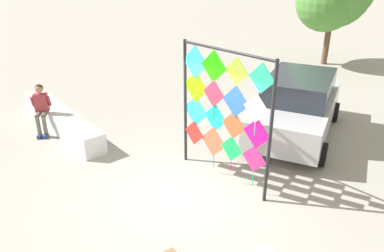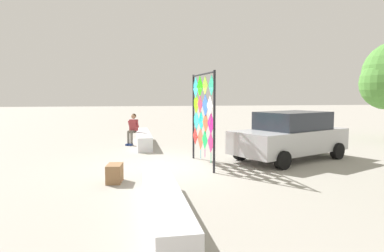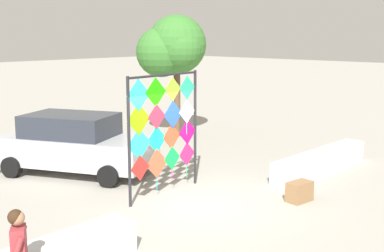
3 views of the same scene
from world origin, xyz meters
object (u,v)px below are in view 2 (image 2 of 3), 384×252
(seated_vendor, at_px, (133,127))
(parked_car, at_px, (290,135))
(kite_display_rack, at_px, (202,112))
(cardboard_box_large, at_px, (115,173))

(seated_vendor, relative_size, parked_car, 0.30)
(kite_display_rack, bearing_deg, seated_vendor, -155.96)
(kite_display_rack, height_order, seated_vendor, kite_display_rack)
(kite_display_rack, distance_m, seated_vendor, 5.44)
(kite_display_rack, height_order, parked_car, kite_display_rack)
(kite_display_rack, xyz_separation_m, seated_vendor, (-4.90, -2.19, -0.90))
(parked_car, bearing_deg, cardboard_box_large, -70.36)
(cardboard_box_large, bearing_deg, kite_display_rack, 123.38)
(kite_display_rack, distance_m, cardboard_box_large, 3.58)
(kite_display_rack, relative_size, parked_car, 0.63)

